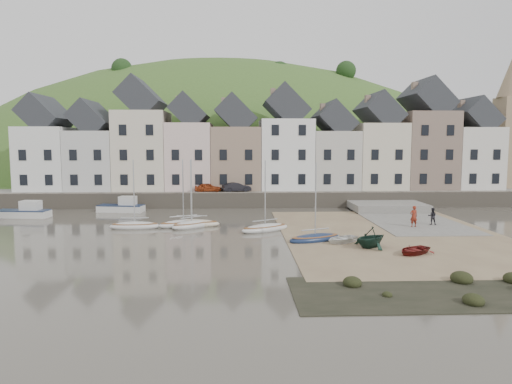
{
  "coord_description": "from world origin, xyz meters",
  "views": [
    {
      "loc": [
        -1.71,
        -38.0,
        7.63
      ],
      "look_at": [
        0.0,
        6.0,
        3.0
      ],
      "focal_mm": 33.29,
      "sensor_mm": 36.0,
      "label": 1
    }
  ],
  "objects_px": {
    "rowboat_red": "(414,250)",
    "rowboat_white": "(342,239)",
    "rowboat_green": "(370,237)",
    "person_dark": "(432,216)",
    "person_red": "(414,216)",
    "car_left": "(208,188)",
    "car_right": "(237,187)",
    "sailboat_0": "(135,226)"
  },
  "relations": [
    {
      "from": "sailboat_0",
      "to": "car_right",
      "type": "relative_size",
      "value": 1.81
    },
    {
      "from": "rowboat_red",
      "to": "person_dark",
      "type": "bearing_deg",
      "value": 116.16
    },
    {
      "from": "rowboat_white",
      "to": "car_right",
      "type": "relative_size",
      "value": 0.83
    },
    {
      "from": "rowboat_red",
      "to": "rowboat_white",
      "type": "bearing_deg",
      "value": -169.07
    },
    {
      "from": "rowboat_green",
      "to": "person_dark",
      "type": "relative_size",
      "value": 1.88
    },
    {
      "from": "rowboat_red",
      "to": "person_red",
      "type": "bearing_deg",
      "value": 123.61
    },
    {
      "from": "sailboat_0",
      "to": "rowboat_white",
      "type": "bearing_deg",
      "value": -22.15
    },
    {
      "from": "sailboat_0",
      "to": "car_right",
      "type": "bearing_deg",
      "value": 59.92
    },
    {
      "from": "person_red",
      "to": "person_dark",
      "type": "height_order",
      "value": "person_red"
    },
    {
      "from": "car_right",
      "to": "rowboat_green",
      "type": "bearing_deg",
      "value": -174.46
    },
    {
      "from": "person_red",
      "to": "person_dark",
      "type": "distance_m",
      "value": 2.41
    },
    {
      "from": "rowboat_white",
      "to": "rowboat_red",
      "type": "height_order",
      "value": "rowboat_white"
    },
    {
      "from": "sailboat_0",
      "to": "car_right",
      "type": "distance_m",
      "value": 18.09
    },
    {
      "from": "sailboat_0",
      "to": "person_red",
      "type": "distance_m",
      "value": 24.84
    },
    {
      "from": "rowboat_green",
      "to": "person_dark",
      "type": "bearing_deg",
      "value": 104.12
    },
    {
      "from": "rowboat_green",
      "to": "car_left",
      "type": "height_order",
      "value": "car_left"
    },
    {
      "from": "person_dark",
      "to": "car_left",
      "type": "distance_m",
      "value": 26.32
    },
    {
      "from": "rowboat_red",
      "to": "person_red",
      "type": "xyz_separation_m",
      "value": [
        3.72,
        9.97,
        0.72
      ]
    },
    {
      "from": "car_left",
      "to": "car_right",
      "type": "height_order",
      "value": "car_right"
    },
    {
      "from": "sailboat_0",
      "to": "person_dark",
      "type": "distance_m",
      "value": 26.96
    },
    {
      "from": "sailboat_0",
      "to": "rowboat_white",
      "type": "relative_size",
      "value": 2.18
    },
    {
      "from": "rowboat_red",
      "to": "person_dark",
      "type": "relative_size",
      "value": 1.83
    },
    {
      "from": "rowboat_red",
      "to": "person_dark",
      "type": "height_order",
      "value": "person_dark"
    },
    {
      "from": "rowboat_green",
      "to": "person_dark",
      "type": "distance_m",
      "value": 12.2
    },
    {
      "from": "rowboat_green",
      "to": "person_red",
      "type": "height_order",
      "value": "person_red"
    },
    {
      "from": "sailboat_0",
      "to": "person_dark",
      "type": "bearing_deg",
      "value": 0.65
    },
    {
      "from": "car_left",
      "to": "rowboat_green",
      "type": "bearing_deg",
      "value": -159.38
    },
    {
      "from": "rowboat_white",
      "to": "person_red",
      "type": "xyz_separation_m",
      "value": [
        7.81,
        6.14,
        0.71
      ]
    },
    {
      "from": "car_right",
      "to": "person_dark",
      "type": "bearing_deg",
      "value": -146.61
    },
    {
      "from": "rowboat_white",
      "to": "person_dark",
      "type": "height_order",
      "value": "person_dark"
    },
    {
      "from": "rowboat_white",
      "to": "car_left",
      "type": "xyz_separation_m",
      "value": [
        -11.46,
        22.49,
        1.79
      ]
    },
    {
      "from": "person_dark",
      "to": "rowboat_green",
      "type": "bearing_deg",
      "value": 64.46
    },
    {
      "from": "car_left",
      "to": "person_red",
      "type": "bearing_deg",
      "value": -138.18
    },
    {
      "from": "person_red",
      "to": "person_dark",
      "type": "xyz_separation_m",
      "value": [
        2.14,
        1.09,
        -0.18
      ]
    },
    {
      "from": "person_red",
      "to": "car_left",
      "type": "bearing_deg",
      "value": -49.14
    },
    {
      "from": "car_left",
      "to": "rowboat_white",
      "type": "bearing_deg",
      "value": -160.87
    },
    {
      "from": "person_dark",
      "to": "rowboat_white",
      "type": "bearing_deg",
      "value": 53.04
    },
    {
      "from": "rowboat_white",
      "to": "rowboat_green",
      "type": "xyz_separation_m",
      "value": [
        1.69,
        -1.75,
        0.46
      ]
    },
    {
      "from": "rowboat_white",
      "to": "person_dark",
      "type": "distance_m",
      "value": 12.31
    },
    {
      "from": "rowboat_red",
      "to": "car_right",
      "type": "bearing_deg",
      "value": 168.71
    },
    {
      "from": "person_red",
      "to": "car_left",
      "type": "height_order",
      "value": "car_left"
    },
    {
      "from": "sailboat_0",
      "to": "car_right",
      "type": "height_order",
      "value": "sailboat_0"
    }
  ]
}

